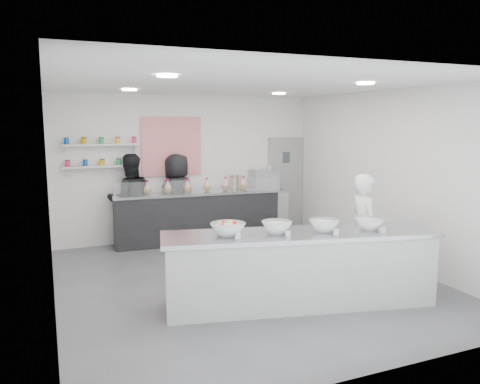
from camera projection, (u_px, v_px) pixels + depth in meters
name	position (u px, v px, depth m)	size (l,w,h in m)	color
floor	(244.00, 280.00, 7.30)	(6.00, 6.00, 0.00)	#515156
ceiling	(244.00, 84.00, 6.85)	(6.00, 6.00, 0.00)	white
back_wall	(188.00, 168.00, 9.81)	(5.50, 5.50, 0.00)	white
left_wall	(48.00, 197.00, 6.03)	(6.00, 6.00, 0.00)	white
right_wall	(389.00, 177.00, 8.12)	(6.00, 6.00, 0.00)	white
back_door	(285.00, 183.00, 10.73)	(0.88, 0.04, 2.10)	gray
pattern_panel	(172.00, 147.00, 9.59)	(1.25, 0.03, 1.20)	red
jar_shelf_lower	(102.00, 166.00, 9.04)	(1.45, 0.22, 0.04)	silver
jar_shelf_upper	(101.00, 145.00, 8.98)	(1.45, 0.22, 0.04)	silver
preserve_jars	(102.00, 152.00, 8.98)	(1.45, 0.10, 0.56)	#E92666
downlight_0	(167.00, 76.00, 5.41)	(0.24, 0.24, 0.02)	white
downlight_1	(365.00, 84.00, 6.47)	(0.24, 0.24, 0.02)	white
downlight_2	(129.00, 90.00, 7.78)	(0.24, 0.24, 0.02)	white
downlight_3	(279.00, 94.00, 8.85)	(0.24, 0.24, 0.02)	white
prep_counter	(300.00, 269.00, 6.28)	(3.68, 0.84, 1.00)	#B1B0AB
back_bar	(198.00, 217.00, 9.58)	(3.37, 0.62, 1.04)	black
sneeze_guard	(201.00, 187.00, 9.20)	(3.32, 0.01, 0.28)	white
espresso_ledge	(259.00, 212.00, 10.36)	(1.28, 0.41, 0.95)	#B1B0AB
espresso_machine	(264.00, 181.00, 10.29)	(0.58, 0.40, 0.44)	#93969E
cup_stacks	(236.00, 184.00, 10.05)	(0.24, 0.24, 0.37)	#A0816C
prep_bowls	(301.00, 226.00, 6.19)	(2.35, 0.50, 0.16)	white
label_cards	(329.00, 238.00, 5.78)	(2.01, 0.04, 0.07)	white
cookie_bags	(197.00, 185.00, 9.48)	(2.16, 0.16, 0.28)	pink
woman_prep	(364.00, 230.00, 7.05)	(0.62, 0.40, 1.69)	white
staff_left	(130.00, 200.00, 9.25)	(0.89, 0.70, 1.84)	black
staff_right	(177.00, 198.00, 9.61)	(0.89, 0.58, 1.81)	black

